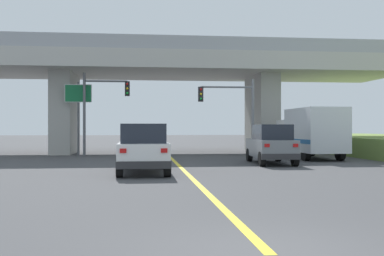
{
  "coord_description": "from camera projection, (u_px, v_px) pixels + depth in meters",
  "views": [
    {
      "loc": [
        -1.92,
        -6.72,
        1.88
      ],
      "look_at": [
        1.05,
        19.89,
        1.84
      ],
      "focal_mm": 44.05,
      "sensor_mm": 36.0,
      "label": 1
    }
  ],
  "objects": [
    {
      "name": "overpass_bridge",
      "position": [
        166.0,
        75.0,
        34.72
      ],
      "size": [
        34.6,
        8.63,
        7.88
      ],
      "color": "#B7B5AD",
      "rests_on": "ground"
    },
    {
      "name": "ground",
      "position": [
        166.0,
        153.0,
        34.73
      ],
      "size": [
        160.0,
        160.0,
        0.0
      ],
      "primitive_type": "plane",
      "color": "#424244"
    },
    {
      "name": "suv_crossing",
      "position": [
        271.0,
        144.0,
        24.15
      ],
      "size": [
        2.09,
        4.62,
        2.02
      ],
      "rotation": [
        0.0,
        0.0,
        -0.05
      ],
      "color": "slate",
      "rests_on": "ground"
    },
    {
      "name": "box_truck",
      "position": [
        311.0,
        132.0,
        28.25
      ],
      "size": [
        2.33,
        6.61,
        2.99
      ],
      "color": "silver",
      "rests_on": "ground"
    },
    {
      "name": "lane_divider_stripe",
      "position": [
        186.0,
        173.0,
        19.42
      ],
      "size": [
        0.2,
        25.2,
        0.01
      ],
      "primitive_type": "cube",
      "color": "yellow",
      "rests_on": "ground"
    },
    {
      "name": "traffic_signal_nearside",
      "position": [
        233.0,
        106.0,
        30.81
      ],
      "size": [
        3.72,
        0.36,
        5.04
      ],
      "color": "slate",
      "rests_on": "ground"
    },
    {
      "name": "suv_lead",
      "position": [
        143.0,
        148.0,
        19.26
      ],
      "size": [
        2.04,
        4.6,
        2.02
      ],
      "color": "silver",
      "rests_on": "ground"
    },
    {
      "name": "highway_sign",
      "position": [
        78.0,
        101.0,
        31.1
      ],
      "size": [
        1.76,
        0.17,
        4.88
      ],
      "color": "#56595E",
      "rests_on": "ground"
    },
    {
      "name": "traffic_signal_farside",
      "position": [
        100.0,
        102.0,
        30.79
      ],
      "size": [
        3.03,
        0.36,
        5.46
      ],
      "color": "#56595E",
      "rests_on": "ground"
    }
  ]
}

